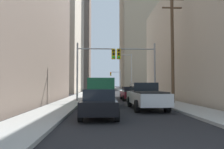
# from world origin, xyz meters

# --- Properties ---
(sidewalk_left) EXTENTS (2.50, 160.00, 0.15)m
(sidewalk_left) POSITION_xyz_m (-4.61, 50.00, 0.07)
(sidewalk_left) COLOR #9E9E99
(sidewalk_left) RESTS_ON ground
(sidewalk_right) EXTENTS (2.50, 160.00, 0.15)m
(sidewalk_right) POSITION_xyz_m (4.61, 50.00, 0.07)
(sidewalk_right) COLOR #9E9E99
(sidewalk_right) RESTS_ON ground
(pickup_truck_white) EXTENTS (2.20, 5.46, 1.90)m
(pickup_truck_white) POSITION_xyz_m (1.69, 11.58, 0.93)
(pickup_truck_white) COLOR white
(pickup_truck_white) RESTS_ON ground
(cargo_van_green) EXTENTS (2.19, 5.28, 2.26)m
(cargo_van_green) POSITION_xyz_m (-1.64, 14.42, 1.29)
(cargo_van_green) COLOR #195938
(cargo_van_green) RESTS_ON ground
(sedan_black) EXTENTS (1.95, 4.22, 1.52)m
(sedan_black) POSITION_xyz_m (-1.61, 7.94, 0.77)
(sedan_black) COLOR black
(sedan_black) RESTS_ON ground
(sedan_maroon) EXTENTS (1.95, 4.25, 1.52)m
(sedan_maroon) POSITION_xyz_m (1.68, 19.94, 0.77)
(sedan_maroon) COLOR maroon
(sedan_maroon) RESTS_ON ground
(sedan_silver) EXTENTS (1.95, 4.22, 1.52)m
(sedan_silver) POSITION_xyz_m (-1.55, 25.12, 0.77)
(sedan_silver) COLOR #B7BABF
(sedan_silver) RESTS_ON ground
(traffic_signal_near_left) EXTENTS (3.94, 0.44, 6.00)m
(traffic_signal_near_left) POSITION_xyz_m (-2.28, 17.73, 4.05)
(traffic_signal_near_left) COLOR gray
(traffic_signal_near_left) RESTS_ON ground
(traffic_signal_near_right) EXTENTS (4.01, 0.44, 6.00)m
(traffic_signal_near_right) POSITION_xyz_m (2.25, 17.73, 4.05)
(traffic_signal_near_right) COLOR gray
(traffic_signal_near_right) RESTS_ON ground
(traffic_signal_far_right) EXTENTS (3.15, 0.44, 6.00)m
(traffic_signal_far_right) POSITION_xyz_m (2.64, 57.45, 4.01)
(traffic_signal_far_right) COLOR gray
(traffic_signal_far_right) RESTS_ON ground
(utility_pole_right) EXTENTS (2.20, 0.28, 10.12)m
(utility_pole_right) POSITION_xyz_m (4.86, 14.96, 5.34)
(utility_pole_right) COLOR brown
(utility_pole_right) RESTS_ON ground
(street_lamp_right) EXTENTS (2.55, 0.32, 7.50)m
(street_lamp_right) POSITION_xyz_m (3.65, 35.25, 4.56)
(street_lamp_right) COLOR gray
(street_lamp_right) RESTS_ON ground
(building_left_mid_office) EXTENTS (20.04, 19.14, 34.60)m
(building_left_mid_office) POSITION_xyz_m (-16.51, 44.26, 17.30)
(building_left_mid_office) COLOR #B7A893
(building_left_mid_office) RESTS_ON ground
(building_left_far_tower) EXTENTS (16.86, 25.17, 52.25)m
(building_left_far_tower) POSITION_xyz_m (-15.50, 88.94, 26.12)
(building_left_far_tower) COLOR #66564C
(building_left_far_tower) RESTS_ON ground
(building_right_far_highrise) EXTENTS (19.41, 22.63, 61.53)m
(building_right_far_highrise) POSITION_xyz_m (16.97, 88.25, 30.77)
(building_right_far_highrise) COLOR tan
(building_right_far_highrise) RESTS_ON ground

